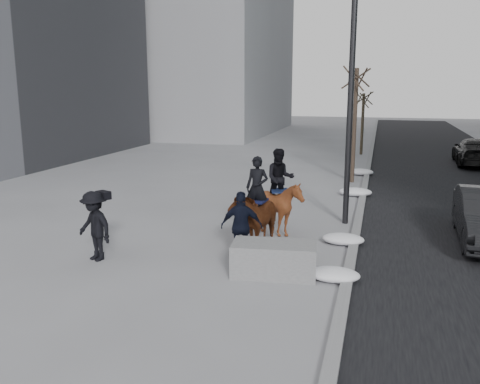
# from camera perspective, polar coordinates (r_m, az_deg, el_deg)

# --- Properties ---
(ground) EXTENTS (120.00, 120.00, 0.00)m
(ground) POSITION_cam_1_polar(r_m,az_deg,el_deg) (12.84, -1.44, -7.64)
(ground) COLOR gray
(ground) RESTS_ON ground
(road) EXTENTS (8.00, 90.00, 0.01)m
(road) POSITION_cam_1_polar(r_m,az_deg,el_deg) (22.26, 24.11, -0.25)
(road) COLOR black
(road) RESTS_ON ground
(curb) EXTENTS (0.25, 90.00, 0.12)m
(curb) POSITION_cam_1_polar(r_m,az_deg,el_deg) (21.99, 13.79, 0.47)
(curb) COLOR gray
(curb) RESTS_ON ground
(planter) EXTENTS (2.02, 1.17, 0.77)m
(planter) POSITION_cam_1_polar(r_m,az_deg,el_deg) (11.77, 3.83, -7.54)
(planter) COLOR gray
(planter) RESTS_ON ground
(car_far) EXTENTS (2.28, 5.17, 1.48)m
(car_far) POSITION_cam_1_polar(r_m,az_deg,el_deg) (30.55, 24.91, 4.13)
(car_far) COLOR black
(car_far) RESTS_ON ground
(tree_near) EXTENTS (1.20, 1.20, 5.58)m
(tree_near) POSITION_cam_1_polar(r_m,az_deg,el_deg) (23.16, 12.76, 7.90)
(tree_near) COLOR #382821
(tree_near) RESTS_ON ground
(tree_far) EXTENTS (1.20, 1.20, 4.22)m
(tree_far) POSITION_cam_1_polar(r_m,az_deg,el_deg) (32.85, 13.60, 7.78)
(tree_far) COLOR #34291E
(tree_far) RESTS_ON ground
(mounted_left) EXTENTS (1.07, 1.98, 2.45)m
(mounted_left) POSITION_cam_1_polar(r_m,az_deg,el_deg) (13.58, 1.79, -2.52)
(mounted_left) COLOR #481F0E
(mounted_left) RESTS_ON ground
(mounted_right) EXTENTS (1.69, 1.80, 2.52)m
(mounted_right) POSITION_cam_1_polar(r_m,az_deg,el_deg) (14.72, 4.37, -1.02)
(mounted_right) COLOR #532C10
(mounted_right) RESTS_ON ground
(feeder) EXTENTS (1.09, 0.96, 1.75)m
(feeder) POSITION_cam_1_polar(r_m,az_deg,el_deg) (12.57, 0.18, -3.87)
(feeder) COLOR black
(feeder) RESTS_ON ground
(camera_crew) EXTENTS (1.30, 1.05, 1.75)m
(camera_crew) POSITION_cam_1_polar(r_m,az_deg,el_deg) (13.09, -16.01, -3.66)
(camera_crew) COLOR black
(camera_crew) RESTS_ON ground
(lamppost) EXTENTS (0.25, 1.28, 9.09)m
(lamppost) POSITION_cam_1_polar(r_m,az_deg,el_deg) (16.03, 12.50, 14.14)
(lamppost) COLOR black
(lamppost) RESTS_ON ground
(snow_piles) EXTENTS (1.28, 14.89, 0.33)m
(snow_piles) POSITION_cam_1_polar(r_m,az_deg,el_deg) (18.39, 12.48, -1.38)
(snow_piles) COLOR white
(snow_piles) RESTS_ON ground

